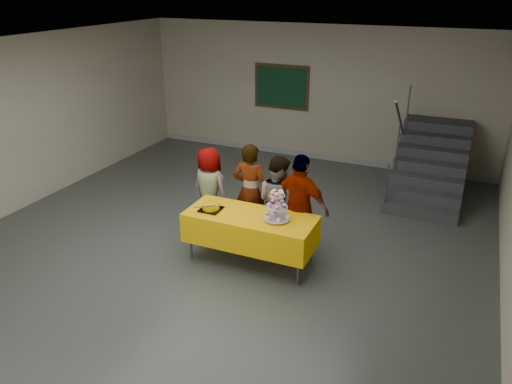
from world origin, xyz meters
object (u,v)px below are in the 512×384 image
Objects in this scene: noticeboard at (281,87)px; cupcake_stand at (277,208)px; staircase at (431,166)px; bake_table at (250,228)px; schoolchild_b at (250,191)px; bear_cake at (211,206)px; schoolchild_c at (278,201)px; schoolchild_d at (300,206)px; schoolchild_a at (210,189)px.

cupcake_stand is at bearing -69.37° from noticeboard.
noticeboard is at bearing 166.55° from staircase.
schoolchild_b reaches higher than bake_table.
noticeboard reaches higher than bear_cake.
schoolchild_c is (0.16, 0.68, 0.18)m from bake_table.
schoolchild_b is (0.25, 0.83, -0.04)m from bear_cake.
noticeboard is at bearing 110.63° from cupcake_stand.
schoolchild_b is 4.27m from noticeboard.
staircase is at bearing -13.45° from noticeboard.
schoolchild_b is 1.21× the size of noticeboard.
schoolchild_c is 3.83m from staircase.
noticeboard is at bearing 99.40° from bear_cake.
noticeboard reaches higher than bake_table.
staircase is (1.93, 3.30, -0.25)m from schoolchild_c.
schoolchild_b is 4.05m from staircase.
schoolchild_d is 1.22× the size of noticeboard.
schoolchild_d is at bearing 42.35° from bake_table.
schoolchild_c is at bearing -120.31° from staircase.
bear_cake is 1.07m from schoolchild_c.
schoolchild_c is 0.61× the size of staircase.
staircase reaches higher than bear_cake.
schoolchild_a is 1.08× the size of noticeboard.
bake_table is 1.20× the size of schoolchild_b.
bake_table is 0.81m from schoolchild_d.
schoolchild_a is 0.89× the size of schoolchild_b.
bear_cake is 0.24× the size of schoolchild_c.
cupcake_stand is at bearing 1.50° from bake_table.
bake_table is 0.86m from schoolchild_b.
schoolchild_d is at bearing 71.64° from cupcake_stand.
bake_table is 1.45× the size of noticeboard.
bear_cake is 0.25× the size of schoolchild_a.
bear_cake is at bearing 38.70° from schoolchild_d.
staircase is (3.16, 3.23, -0.21)m from schoolchild_a.
schoolchild_a is 1.23m from schoolchild_c.
schoolchild_d is at bearing -174.21° from schoolchild_a.
schoolchild_d is at bearing 161.24° from schoolchild_b.
bake_table is 5.25× the size of bear_cake.
bear_cake is 0.87m from schoolchild_b.
noticeboard reaches higher than staircase.
staircase is 3.76m from noticeboard.
bake_table is 1.34× the size of schoolchild_a.
bear_cake is at bearing -175.30° from cupcake_stand.
bear_cake is at bearing 133.80° from schoolchild_a.
schoolchild_b is (-0.75, 0.75, -0.17)m from cupcake_stand.
cupcake_stand is 0.30× the size of schoolchild_c.
cupcake_stand is at bearing -113.03° from staircase.
schoolchild_d is (1.17, 0.59, -0.03)m from bear_cake.
noticeboard is at bearing 106.29° from bake_table.
schoolchild_b is at bearing 134.99° from cupcake_stand.
cupcake_stand is 0.74m from schoolchild_c.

